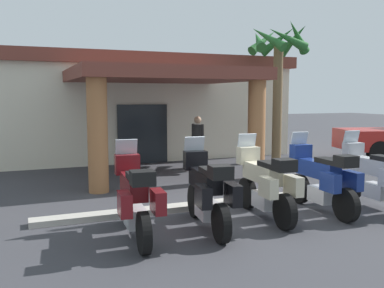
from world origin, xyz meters
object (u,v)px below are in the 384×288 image
(motorcycle_black, at_px, (207,191))
(pedestrian, at_px, (198,139))
(motorcycle_blue, at_px, (322,179))
(motel_building, at_px, (123,105))
(motorcycle_maroon, at_px, (135,198))
(motorcycle_silver, at_px, (377,176))
(motorcycle_cream, at_px, (265,184))
(palm_tree_near_portico, at_px, (278,57))

(motorcycle_black, height_order, pedestrian, pedestrian)
(motorcycle_blue, bearing_deg, motel_building, 11.35)
(motorcycle_maroon, height_order, motorcycle_silver, same)
(motorcycle_black, height_order, motorcycle_silver, same)
(motel_building, bearing_deg, pedestrian, -74.69)
(motel_building, distance_m, motorcycle_maroon, 11.05)
(motel_building, bearing_deg, motorcycle_cream, -88.00)
(motorcycle_blue, distance_m, motorcycle_silver, 1.34)
(motorcycle_silver, bearing_deg, pedestrian, 18.28)
(motorcycle_cream, xyz_separation_m, motorcycle_silver, (2.66, -0.21, 0.00))
(motorcycle_silver, bearing_deg, motel_building, 17.92)
(motorcycle_silver, bearing_deg, motorcycle_blue, 85.34)
(motorcycle_black, relative_size, motorcycle_silver, 1.00)
(motorcycle_blue, height_order, motorcycle_silver, same)
(motorcycle_silver, distance_m, pedestrian, 6.14)
(motorcycle_maroon, relative_size, motorcycle_black, 1.00)
(motorcycle_black, relative_size, motorcycle_cream, 1.00)
(motel_building, bearing_deg, palm_tree_near_portico, -42.94)
(motorcycle_cream, height_order, motorcycle_silver, same)
(motorcycle_blue, bearing_deg, pedestrian, 5.93)
(pedestrian, bearing_deg, motorcycle_silver, -95.38)
(motel_building, bearing_deg, motorcycle_blue, -80.88)
(motorcycle_silver, distance_m, palm_tree_near_portico, 7.29)
(motorcycle_maroon, height_order, pedestrian, pedestrian)
(palm_tree_near_portico, bearing_deg, motorcycle_blue, -115.61)
(motorcycle_maroon, relative_size, motorcycle_silver, 1.00)
(motorcycle_cream, xyz_separation_m, motorcycle_blue, (1.33, -0.05, 0.00))
(motorcycle_silver, bearing_deg, motorcycle_cream, 87.81)
(motorcycle_maroon, relative_size, motorcycle_blue, 1.00)
(motel_building, xyz_separation_m, motorcycle_black, (-1.01, -10.73, -1.31))
(motel_building, relative_size, motorcycle_maroon, 5.77)
(motorcycle_blue, height_order, pedestrian, pedestrian)
(motorcycle_cream, height_order, motorcycle_blue, same)
(motorcycle_maroon, bearing_deg, palm_tree_near_portico, -42.76)
(motorcycle_silver, bearing_deg, motorcycle_maroon, 92.08)
(motorcycle_maroon, distance_m, motorcycle_black, 1.33)
(motorcycle_black, relative_size, motorcycle_blue, 1.00)
(motorcycle_black, relative_size, palm_tree_near_portico, 0.44)
(motorcycle_silver, bearing_deg, palm_tree_near_portico, -12.11)
(motorcycle_maroon, bearing_deg, motorcycle_silver, -85.47)
(motorcycle_cream, xyz_separation_m, palm_tree_near_portico, (4.32, 6.18, 3.09))
(motel_building, relative_size, pedestrian, 7.34)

